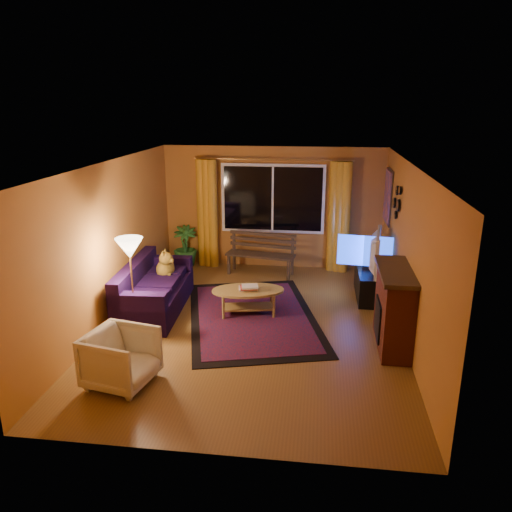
# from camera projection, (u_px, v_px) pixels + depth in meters

# --- Properties ---
(floor) EXTENTS (4.50, 6.00, 0.02)m
(floor) POSITION_uv_depth(u_px,v_px,m) (254.00, 326.00, 7.81)
(floor) COLOR brown
(floor) RESTS_ON ground
(ceiling) EXTENTS (4.50, 6.00, 0.02)m
(ceiling) POSITION_uv_depth(u_px,v_px,m) (253.00, 164.00, 7.06)
(ceiling) COLOR white
(ceiling) RESTS_ON ground
(wall_back) EXTENTS (4.50, 0.02, 2.50)m
(wall_back) POSITION_uv_depth(u_px,v_px,m) (273.00, 208.00, 10.28)
(wall_back) COLOR #B5712C
(wall_back) RESTS_ON ground
(wall_left) EXTENTS (0.02, 6.00, 2.50)m
(wall_left) POSITION_uv_depth(u_px,v_px,m) (109.00, 244.00, 7.71)
(wall_left) COLOR #B5712C
(wall_left) RESTS_ON ground
(wall_right) EXTENTS (0.02, 6.00, 2.50)m
(wall_right) POSITION_uv_depth(u_px,v_px,m) (409.00, 255.00, 7.16)
(wall_right) COLOR #B5712C
(wall_right) RESTS_ON ground
(window) EXTENTS (2.00, 0.02, 1.30)m
(window) POSITION_uv_depth(u_px,v_px,m) (273.00, 199.00, 10.16)
(window) COLOR black
(window) RESTS_ON wall_back
(curtain_rod) EXTENTS (3.20, 0.03, 0.03)m
(curtain_rod) POSITION_uv_depth(u_px,v_px,m) (273.00, 160.00, 9.88)
(curtain_rod) COLOR #BF8C3F
(curtain_rod) RESTS_ON wall_back
(curtain_left) EXTENTS (0.36, 0.36, 2.24)m
(curtain_left) POSITION_uv_depth(u_px,v_px,m) (208.00, 214.00, 10.36)
(curtain_left) COLOR orange
(curtain_left) RESTS_ON ground
(curtain_right) EXTENTS (0.36, 0.36, 2.24)m
(curtain_right) POSITION_uv_depth(u_px,v_px,m) (339.00, 217.00, 10.03)
(curtain_right) COLOR orange
(curtain_right) RESTS_ON ground
(bench) EXTENTS (1.42, 0.63, 0.41)m
(bench) POSITION_uv_depth(u_px,v_px,m) (260.00, 265.00, 10.04)
(bench) COLOR #33261B
(bench) RESTS_ON ground
(potted_plant) EXTENTS (0.60, 0.60, 0.86)m
(potted_plant) POSITION_uv_depth(u_px,v_px,m) (185.00, 246.00, 10.50)
(potted_plant) COLOR #235B1E
(potted_plant) RESTS_ON ground
(sofa) EXTENTS (0.97, 2.07, 0.82)m
(sofa) POSITION_uv_depth(u_px,v_px,m) (155.00, 287.00, 8.27)
(sofa) COLOR black
(sofa) RESTS_ON ground
(dog) EXTENTS (0.46, 0.52, 0.47)m
(dog) POSITION_uv_depth(u_px,v_px,m) (165.00, 265.00, 8.63)
(dog) COLOR olive
(dog) RESTS_ON sofa
(armchair) EXTENTS (0.84, 0.88, 0.77)m
(armchair) POSITION_uv_depth(u_px,v_px,m) (121.00, 356.00, 6.10)
(armchair) COLOR beige
(armchair) RESTS_ON ground
(floor_lamp) EXTENTS (0.29, 0.29, 1.49)m
(floor_lamp) POSITION_uv_depth(u_px,v_px,m) (132.00, 287.00, 7.35)
(floor_lamp) COLOR #BF8C3F
(floor_lamp) RESTS_ON ground
(rug) EXTENTS (2.73, 3.55, 0.02)m
(rug) POSITION_uv_depth(u_px,v_px,m) (252.00, 316.00, 8.13)
(rug) COLOR maroon
(rug) RESTS_ON ground
(coffee_table) EXTENTS (1.38, 1.38, 0.43)m
(coffee_table) POSITION_uv_depth(u_px,v_px,m) (248.00, 301.00, 8.18)
(coffee_table) COLOR #AB8D46
(coffee_table) RESTS_ON ground
(tv_console) EXTENTS (0.42, 1.23, 0.51)m
(tv_console) POSITION_uv_depth(u_px,v_px,m) (368.00, 283.00, 8.89)
(tv_console) COLOR black
(tv_console) RESTS_ON ground
(television) EXTENTS (0.30, 1.20, 0.68)m
(television) POSITION_uv_depth(u_px,v_px,m) (371.00, 251.00, 8.71)
(television) COLOR black
(television) RESTS_ON tv_console
(fireplace) EXTENTS (0.40, 1.20, 1.10)m
(fireplace) POSITION_uv_depth(u_px,v_px,m) (394.00, 310.00, 7.01)
(fireplace) COLOR maroon
(fireplace) RESTS_ON ground
(mirror_cluster) EXTENTS (0.06, 0.60, 0.56)m
(mirror_cluster) POSITION_uv_depth(u_px,v_px,m) (396.00, 200.00, 8.23)
(mirror_cluster) COLOR black
(mirror_cluster) RESTS_ON wall_right
(painting) EXTENTS (0.04, 0.76, 0.96)m
(painting) POSITION_uv_depth(u_px,v_px,m) (388.00, 196.00, 9.36)
(painting) COLOR #E4581E
(painting) RESTS_ON wall_right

